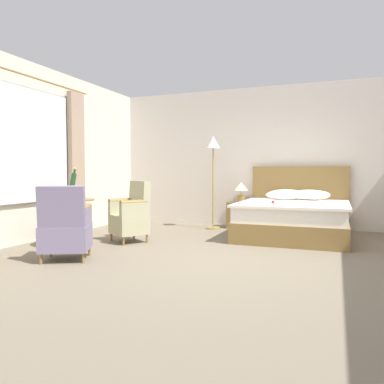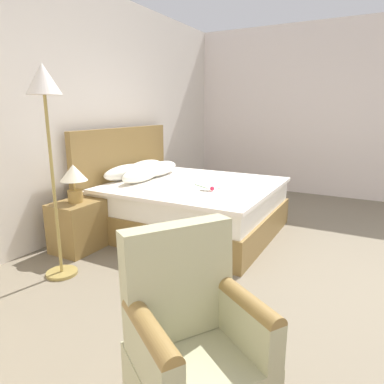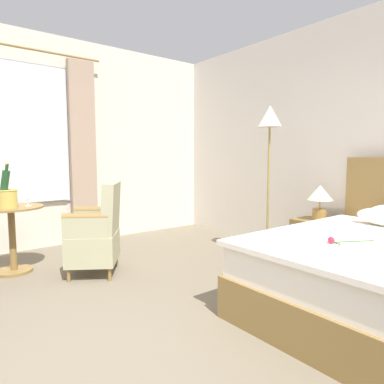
% 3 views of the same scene
% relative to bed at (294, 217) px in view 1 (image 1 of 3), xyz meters
% --- Properties ---
extents(ground_plane, '(8.12, 8.12, 0.00)m').
position_rel_bed_xyz_m(ground_plane, '(-0.61, -2.18, -0.35)').
color(ground_plane, '#746956').
extents(wall_headboard_side, '(6.74, 0.12, 2.90)m').
position_rel_bed_xyz_m(wall_headboard_side, '(-0.61, 1.14, 1.10)').
color(wall_headboard_side, silver).
rests_on(wall_headboard_side, ground).
extents(wall_window_side, '(0.27, 6.63, 2.90)m').
position_rel_bed_xyz_m(wall_window_side, '(-3.96, -2.18, 1.10)').
color(wall_window_side, silver).
rests_on(wall_window_side, ground).
extents(bed, '(1.86, 2.08, 1.25)m').
position_rel_bed_xyz_m(bed, '(0.00, 0.00, 0.00)').
color(bed, olive).
rests_on(bed, ground).
extents(nightstand, '(0.54, 0.41, 0.54)m').
position_rel_bed_xyz_m(nightstand, '(-1.12, 0.69, -0.08)').
color(nightstand, olive).
rests_on(nightstand, ground).
extents(bedside_lamp, '(0.28, 0.28, 0.40)m').
position_rel_bed_xyz_m(bedside_lamp, '(-1.12, 0.69, 0.45)').
color(bedside_lamp, olive).
rests_on(bedside_lamp, nightstand).
extents(floor_lamp_brass, '(0.28, 0.28, 1.86)m').
position_rel_bed_xyz_m(floor_lamp_brass, '(-1.62, 0.39, 1.16)').
color(floor_lamp_brass, olive).
rests_on(floor_lamp_brass, ground).
extents(side_table_round, '(0.66, 0.66, 0.73)m').
position_rel_bed_xyz_m(side_table_round, '(-3.04, -2.14, 0.10)').
color(side_table_round, olive).
rests_on(side_table_round, ground).
extents(champagne_bucket, '(0.20, 0.20, 0.48)m').
position_rel_bed_xyz_m(champagne_bucket, '(-2.96, -2.18, 0.51)').
color(champagne_bucket, gold).
rests_on(champagne_bucket, side_table_round).
extents(wine_glass_near_bucket, '(0.07, 0.07, 0.16)m').
position_rel_bed_xyz_m(wine_glass_near_bucket, '(-2.97, -1.98, 0.49)').
color(wine_glass_near_bucket, white).
rests_on(wine_glass_near_bucket, side_table_round).
extents(wine_glass_near_edge, '(0.08, 0.08, 0.14)m').
position_rel_bed_xyz_m(wine_glass_near_edge, '(-3.20, -2.17, 0.47)').
color(wine_glass_near_edge, white).
rests_on(wine_glass_near_edge, side_table_round).
extents(snack_plate, '(0.19, 0.19, 0.04)m').
position_rel_bed_xyz_m(snack_plate, '(-3.22, -2.13, 0.38)').
color(snack_plate, white).
rests_on(snack_plate, side_table_round).
extents(armchair_by_window, '(0.74, 0.73, 0.99)m').
position_rel_bed_xyz_m(armchair_by_window, '(-2.43, -1.43, 0.09)').
color(armchair_by_window, olive).
rests_on(armchair_by_window, ground).
extents(armchair_facing_bed, '(0.76, 0.75, 0.97)m').
position_rel_bed_xyz_m(armchair_facing_bed, '(-2.54, -2.90, 0.08)').
color(armchair_facing_bed, olive).
rests_on(armchair_facing_bed, ground).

